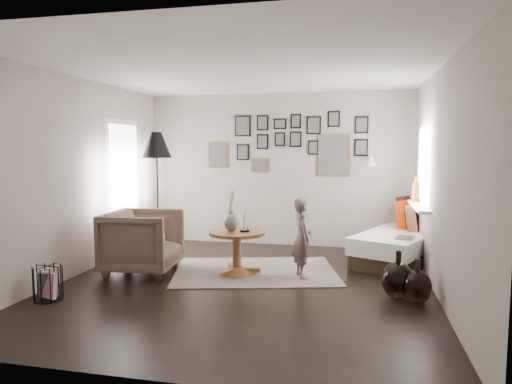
% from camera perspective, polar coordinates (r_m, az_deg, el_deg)
% --- Properties ---
extents(ground, '(4.80, 4.80, 0.00)m').
position_cam_1_polar(ground, '(5.73, -1.60, -11.48)').
color(ground, black).
rests_on(ground, ground).
extents(wall_back, '(4.50, 0.00, 4.50)m').
position_cam_1_polar(wall_back, '(7.84, 2.65, 2.79)').
color(wall_back, '#A3978E').
rests_on(wall_back, ground).
extents(wall_front, '(4.50, 0.00, 4.50)m').
position_cam_1_polar(wall_front, '(3.23, -12.07, -1.37)').
color(wall_front, '#A3978E').
rests_on(wall_front, ground).
extents(wall_left, '(0.00, 4.80, 4.80)m').
position_cam_1_polar(wall_left, '(6.42, -21.50, 1.78)').
color(wall_left, '#A3978E').
rests_on(wall_left, ground).
extents(wall_right, '(0.00, 4.80, 4.80)m').
position_cam_1_polar(wall_right, '(5.41, 22.17, 1.11)').
color(wall_right, '#A3978E').
rests_on(wall_right, ground).
extents(ceiling, '(4.80, 4.80, 0.00)m').
position_cam_1_polar(ceiling, '(5.56, -1.68, 15.08)').
color(ceiling, white).
rests_on(ceiling, wall_back).
extents(door_left, '(0.00, 2.14, 2.14)m').
position_cam_1_polar(door_left, '(7.46, -16.19, 0.50)').
color(door_left, white).
rests_on(door_left, wall_left).
extents(window_right, '(0.15, 1.32, 1.30)m').
position_cam_1_polar(window_right, '(6.75, 19.53, -1.12)').
color(window_right, white).
rests_on(window_right, wall_right).
extents(gallery_wall, '(2.74, 0.03, 1.08)m').
position_cam_1_polar(gallery_wall, '(7.77, 4.74, 6.02)').
color(gallery_wall, brown).
rests_on(gallery_wall, wall_back).
extents(wall_sconce, '(0.18, 0.36, 0.16)m').
position_cam_1_polar(wall_sconce, '(7.46, 14.14, 3.73)').
color(wall_sconce, white).
rests_on(wall_sconce, wall_back).
extents(rug, '(2.46, 2.00, 0.01)m').
position_cam_1_polar(rug, '(6.29, -0.06, -9.87)').
color(rug, beige).
rests_on(rug, ground).
extents(pedestal_table, '(0.74, 0.74, 0.58)m').
position_cam_1_polar(pedestal_table, '(6.11, -2.40, -7.79)').
color(pedestal_table, brown).
rests_on(pedestal_table, ground).
extents(vase, '(0.21, 0.21, 0.53)m').
position_cam_1_polar(vase, '(6.06, -3.11, -3.34)').
color(vase, black).
rests_on(vase, pedestal_table).
extents(candles, '(0.13, 0.13, 0.27)m').
position_cam_1_polar(candles, '(6.00, -1.40, -3.71)').
color(candles, black).
rests_on(candles, pedestal_table).
extents(daybed, '(1.59, 2.15, 0.98)m').
position_cam_1_polar(daybed, '(7.23, 17.61, -5.64)').
color(daybed, black).
rests_on(daybed, ground).
extents(magazine_on_daybed, '(0.29, 0.35, 0.02)m').
position_cam_1_polar(magazine_on_daybed, '(6.57, 18.13, -5.45)').
color(magazine_on_daybed, black).
rests_on(magazine_on_daybed, daybed).
extents(armchair, '(1.00, 0.98, 0.85)m').
position_cam_1_polar(armchair, '(6.36, -13.97, -6.02)').
color(armchair, brown).
rests_on(armchair, ground).
extents(armchair_cushion, '(0.40, 0.41, 0.17)m').
position_cam_1_polar(armchair_cushion, '(6.38, -13.54, -5.44)').
color(armchair_cushion, silver).
rests_on(armchair_cushion, armchair).
extents(floor_lamp, '(0.45, 0.45, 1.91)m').
position_cam_1_polar(floor_lamp, '(7.03, -12.32, 5.18)').
color(floor_lamp, black).
rests_on(floor_lamp, ground).
extents(magazine_basket, '(0.34, 0.34, 0.38)m').
position_cam_1_polar(magazine_basket, '(5.64, -24.57, -10.32)').
color(magazine_basket, black).
rests_on(magazine_basket, ground).
extents(demijohn_large, '(0.36, 0.36, 0.54)m').
position_cam_1_polar(demijohn_large, '(5.41, 17.31, -10.48)').
color(demijohn_large, black).
rests_on(demijohn_large, ground).
extents(demijohn_small, '(0.32, 0.32, 0.49)m').
position_cam_1_polar(demijohn_small, '(5.32, 19.47, -11.09)').
color(demijohn_small, black).
rests_on(demijohn_small, ground).
extents(child, '(0.38, 0.45, 1.04)m').
position_cam_1_polar(child, '(5.92, 5.77, -5.76)').
color(child, '#6A5454').
rests_on(child, ground).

